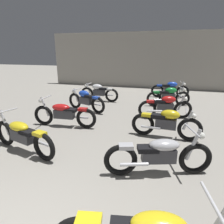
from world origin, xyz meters
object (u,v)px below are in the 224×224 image
(motorcycle_left_row_4, at_px, (99,92))
(motorcycle_right_row_2, at_px, (166,123))
(motorcycle_left_row_3, at_px, (86,100))
(motorcycle_right_row_4, at_px, (169,96))
(motorcycle_left_row_2, at_px, (64,113))
(motorcycle_left_row_1, at_px, (22,135))
(motorcycle_right_row_3, at_px, (165,106))
(motorcycle_right_row_5, at_px, (170,89))
(motorcycle_right_row_1, at_px, (159,154))

(motorcycle_left_row_4, height_order, motorcycle_right_row_2, same)
(motorcycle_left_row_3, relative_size, motorcycle_right_row_4, 0.99)
(motorcycle_left_row_2, bearing_deg, motorcycle_left_row_4, 91.79)
(motorcycle_left_row_1, distance_m, motorcycle_left_row_3, 3.73)
(motorcycle_right_row_3, height_order, motorcycle_right_row_5, same)
(motorcycle_left_row_4, bearing_deg, motorcycle_right_row_1, -59.09)
(motorcycle_left_row_4, bearing_deg, motorcycle_right_row_4, 0.84)
(motorcycle_left_row_2, xyz_separation_m, motorcycle_left_row_4, (-0.11, 3.62, 0.01))
(motorcycle_left_row_1, distance_m, motorcycle_right_row_4, 6.42)
(motorcycle_right_row_5, bearing_deg, motorcycle_right_row_4, -91.08)
(motorcycle_right_row_2, bearing_deg, motorcycle_left_row_3, 150.35)
(motorcycle_right_row_2, bearing_deg, motorcycle_right_row_4, 90.39)
(motorcycle_left_row_1, bearing_deg, motorcycle_left_row_3, 89.57)
(motorcycle_right_row_1, bearing_deg, motorcycle_left_row_3, 130.69)
(motorcycle_left_row_1, distance_m, motorcycle_right_row_3, 4.89)
(motorcycle_left_row_2, distance_m, motorcycle_left_row_4, 3.62)
(motorcycle_left_row_3, bearing_deg, motorcycle_right_row_4, 28.48)
(motorcycle_left_row_1, relative_size, motorcycle_left_row_3, 1.12)
(motorcycle_left_row_4, distance_m, motorcycle_right_row_2, 4.91)
(motorcycle_right_row_3, height_order, motorcycle_right_row_4, same)
(motorcycle_left_row_3, distance_m, motorcycle_right_row_5, 4.87)
(motorcycle_left_row_3, xyz_separation_m, motorcycle_right_row_3, (3.20, -0.07, 0.00))
(motorcycle_left_row_2, bearing_deg, motorcycle_right_row_2, 0.38)
(motorcycle_left_row_4, bearing_deg, motorcycle_left_row_3, -88.28)
(motorcycle_left_row_3, xyz_separation_m, motorcycle_right_row_4, (3.27, 1.77, 0.00))
(motorcycle_left_row_3, height_order, motorcycle_right_row_5, same)
(motorcycle_right_row_5, bearing_deg, motorcycle_left_row_2, -120.64)
(motorcycle_right_row_1, relative_size, motorcycle_right_row_3, 1.08)
(motorcycle_left_row_4, distance_m, motorcycle_right_row_4, 3.32)
(motorcycle_left_row_3, distance_m, motorcycle_right_row_2, 3.79)
(motorcycle_right_row_3, relative_size, motorcycle_right_row_4, 1.01)
(motorcycle_right_row_2, height_order, motorcycle_right_row_4, same)
(motorcycle_right_row_1, xyz_separation_m, motorcycle_right_row_4, (0.04, 5.53, 0.01))
(motorcycle_left_row_3, relative_size, motorcycle_right_row_2, 0.96)
(motorcycle_left_row_3, xyz_separation_m, motorcycle_right_row_2, (3.29, -1.88, 0.00))
(motorcycle_right_row_4, bearing_deg, motorcycle_right_row_3, -92.02)
(motorcycle_left_row_1, bearing_deg, motorcycle_left_row_2, 87.20)
(motorcycle_left_row_3, height_order, motorcycle_left_row_4, same)
(motorcycle_right_row_4, bearing_deg, motorcycle_left_row_1, -120.91)
(motorcycle_right_row_1, xyz_separation_m, motorcycle_right_row_5, (0.07, 7.33, 0.01))
(motorcycle_right_row_1, bearing_deg, motorcycle_right_row_2, 88.01)
(motorcycle_right_row_5, bearing_deg, motorcycle_right_row_3, -91.55)
(motorcycle_right_row_3, bearing_deg, motorcycle_right_row_5, 88.45)
(motorcycle_right_row_1, distance_m, motorcycle_right_row_5, 7.33)
(motorcycle_left_row_2, height_order, motorcycle_right_row_5, motorcycle_left_row_2)
(motorcycle_right_row_4, bearing_deg, motorcycle_left_row_3, -151.52)
(motorcycle_left_row_2, relative_size, motorcycle_right_row_3, 1.12)
(motorcycle_left_row_3, distance_m, motorcycle_right_row_4, 3.72)
(motorcycle_left_row_3, relative_size, motorcycle_left_row_4, 0.96)
(motorcycle_right_row_2, bearing_deg, motorcycle_left_row_1, -150.76)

